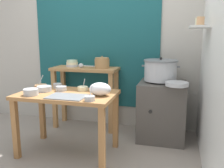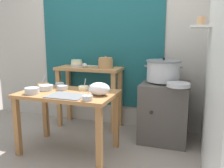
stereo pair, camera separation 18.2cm
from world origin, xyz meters
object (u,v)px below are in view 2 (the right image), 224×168
prep_bowl_6 (43,85)px  clay_pot (106,63)px  prep_bowl_3 (32,90)px  serving_tray (66,96)px  prep_table (68,102)px  bowl_stack_enamel (77,63)px  plastic_bag (99,89)px  prep_bowl_1 (63,88)px  prep_bowl_2 (46,87)px  wide_pan (178,85)px  prep_bowl_0 (84,88)px  steamer_pot (163,71)px  prep_bowl_5 (103,88)px  prep_bowl_7 (88,98)px  stove_block (164,111)px  back_shelf_table (89,82)px  prep_bowl_4 (60,85)px  ladle (85,65)px

prep_bowl_6 → clay_pot: bearing=49.4°
prep_bowl_3 → serving_tray: bearing=3.0°
prep_table → bowl_stack_enamel: 0.99m
serving_tray → plastic_bag: size_ratio=1.66×
prep_bowl_1 → serving_tray: bearing=-53.3°
prep_bowl_1 → prep_bowl_2: 0.19m
wide_pan → bowl_stack_enamel: bearing=163.8°
clay_pot → prep_bowl_0: 0.71m
steamer_pot → prep_bowl_5: steamer_pot is taller
plastic_bag → prep_bowl_6: bearing=168.2°
plastic_bag → prep_bowl_7: bearing=-98.0°
stove_block → prep_bowl_7: (-0.66, -0.96, 0.36)m
back_shelf_table → prep_bowl_4: back_shelf_table is taller
serving_tray → wide_pan: wide_pan is taller
back_shelf_table → steamer_pot: bearing=-5.8°
prep_bowl_0 → prep_bowl_6: (-0.55, -0.01, -0.00)m
steamer_pot → ladle: bearing=178.1°
prep_bowl_0 → prep_bowl_4: prep_bowl_0 is taller
stove_block → prep_bowl_7: 1.22m
back_shelf_table → ladle: bearing=-108.8°
prep_bowl_0 → prep_bowl_1: prep_bowl_0 is taller
clay_pot → back_shelf_table: bearing=-180.0°
back_shelf_table → ladle: size_ratio=3.84×
prep_bowl_3 → prep_bowl_5: 0.80m
prep_table → prep_bowl_2: 0.33m
back_shelf_table → prep_bowl_4: bearing=-101.6°
steamer_pot → prep_bowl_5: bearing=-141.0°
prep_table → prep_bowl_4: prep_bowl_4 is taller
prep_bowl_2 → prep_bowl_3: bearing=-101.7°
clay_pot → prep_bowl_3: size_ratio=1.30×
bowl_stack_enamel → prep_bowl_7: (0.68, -1.12, -0.20)m
prep_bowl_3 → prep_bowl_6: size_ratio=1.00×
prep_bowl_5 → prep_bowl_6: 0.78m
prep_bowl_6 → wide_pan: bearing=9.6°
prep_bowl_0 → prep_bowl_2: size_ratio=0.84×
stove_block → prep_bowl_2: (-1.32, -0.69, 0.37)m
ladle → prep_bowl_0: ladle is taller
ladle → prep_bowl_7: 1.14m
back_shelf_table → bowl_stack_enamel: bowl_stack_enamel is taller
back_shelf_table → plastic_bag: size_ratio=3.99×
stove_block → prep_bowl_1: (-1.14, -0.62, 0.37)m
bowl_stack_enamel → serving_tray: bowl_stack_enamel is taller
ladle → bowl_stack_enamel: bearing=150.6°
prep_bowl_7 → clay_pot: bearing=100.8°
back_shelf_table → prep_bowl_0: 0.72m
back_shelf_table → serving_tray: size_ratio=2.40×
prep_bowl_3 → prep_bowl_7: bearing=-4.7°
plastic_bag → prep_bowl_5: bearing=102.0°
plastic_bag → wide_pan: 0.92m
prep_table → back_shelf_table: 0.85m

